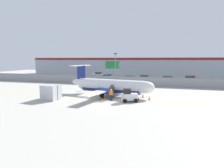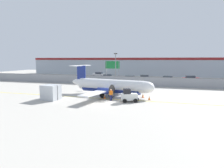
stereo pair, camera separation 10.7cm
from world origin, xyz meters
name	(u,v)px [view 2 (the right image)]	position (x,y,z in m)	size (l,w,h in m)	color
ground_plane	(110,99)	(0.00, 2.00, 0.00)	(140.00, 140.00, 0.01)	#ADA89E
perimeter_fence	(131,81)	(0.00, 18.00, 1.12)	(98.00, 0.10, 2.10)	gray
parking_lot_strip	(139,80)	(0.00, 29.50, 0.06)	(98.00, 17.00, 0.12)	#38383A
background_building	(148,67)	(0.00, 47.99, 3.26)	(91.00, 8.10, 6.50)	#A8B2BC
commuter_airplane	(112,86)	(-0.58, 4.68, 1.60)	(14.99, 16.04, 4.92)	white
baggage_tug	(129,96)	(3.15, 0.80, 0.86)	(2.57, 2.06, 1.88)	silver
ground_crew_worker	(111,94)	(0.50, 0.83, 0.95)	(0.48, 0.48, 1.70)	#191E4C
cargo_container	(51,92)	(-8.18, -1.09, 1.10)	(2.62, 2.27, 2.20)	#B7BCC1
traffic_cone_near_left	(105,97)	(-0.84, 1.96, 0.31)	(0.36, 0.36, 0.64)	orange
traffic_cone_near_right	(99,92)	(-3.27, 5.68, 0.31)	(0.36, 0.36, 0.64)	orange
traffic_cone_far_left	(143,95)	(4.55, 4.70, 0.31)	(0.36, 0.36, 0.64)	orange
traffic_cone_far_right	(149,98)	(5.72, 2.95, 0.31)	(0.36, 0.36, 0.64)	orange
parked_car_0	(99,75)	(-14.47, 35.59, 0.89)	(4.34, 2.32, 1.58)	silver
parked_car_1	(108,77)	(-8.78, 27.87, 0.89)	(4.22, 2.04, 1.58)	black
parked_car_2	(130,79)	(-1.69, 24.78, 0.89)	(4.23, 2.06, 1.58)	#B28C19
parked_car_3	(145,78)	(1.70, 28.18, 0.89)	(4.36, 2.35, 1.58)	black
parked_car_4	(168,79)	(7.86, 26.44, 0.89)	(4.40, 2.45, 1.58)	red
parked_car_5	(191,79)	(13.50, 29.52, 0.89)	(4.37, 2.38, 1.58)	red
apron_light_pole	(116,67)	(-3.00, 15.51, 4.30)	(0.70, 0.30, 7.27)	slate
highway_sign	(112,67)	(-5.13, 20.22, 4.14)	(3.60, 0.14, 5.50)	slate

